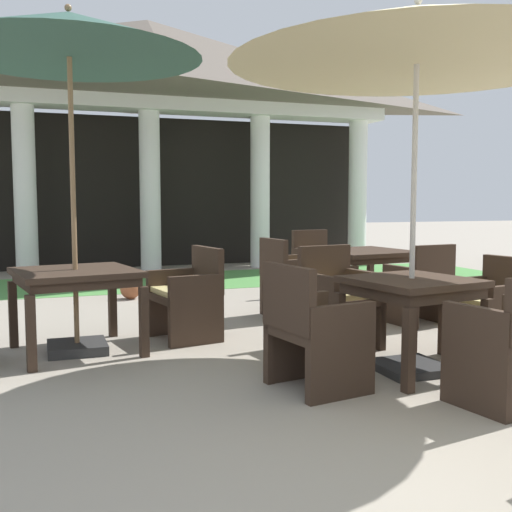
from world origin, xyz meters
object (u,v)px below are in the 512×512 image
patio_table_near_foreground (75,281)px  patio_umbrella_near_foreground (69,38)px  patio_chair_mid_left_west (313,332)px  patio_chair_mid_left_south (512,341)px  patio_table_mid_left (411,292)px  terracotta_urn (130,288)px  patio_chair_mid_right_south (420,288)px  patio_umbrella_mid_left (417,37)px  patio_chair_mid_left_north (339,300)px  patio_chair_near_foreground_east (188,296)px  patio_chair_mid_right_west (291,280)px  patio_table_mid_right (363,258)px  patio_chair_mid_right_north (318,267)px  patio_chair_mid_left_east (491,309)px

patio_table_near_foreground → patio_umbrella_near_foreground: patio_umbrella_near_foreground is taller
patio_chair_mid_left_west → patio_chair_mid_left_south: size_ratio=1.02×
patio_table_near_foreground → patio_table_mid_left: 2.81m
terracotta_urn → patio_chair_mid_right_south: bearing=-45.5°
patio_umbrella_mid_left → patio_chair_mid_left_north: size_ratio=3.11×
patio_chair_mid_left_north → patio_chair_mid_left_south: bearing=90.0°
patio_chair_near_foreground_east → patio_chair_mid_left_west: size_ratio=0.99×
patio_umbrella_near_foreground → patio_chair_mid_right_west: patio_umbrella_near_foreground is taller
patio_umbrella_near_foreground → terracotta_urn: size_ratio=7.78×
patio_chair_mid_left_south → patio_umbrella_mid_left: bearing=90.0°
patio_chair_mid_left_south → patio_table_mid_right: size_ratio=0.75×
patio_chair_mid_left_south → patio_chair_mid_right_north: patio_chair_mid_right_north is taller
patio_table_mid_right → patio_table_mid_left: bearing=-111.8°
patio_chair_mid_right_north → patio_table_mid_right: bearing=90.0°
patio_table_near_foreground → patio_chair_mid_right_south: 3.52m
patio_umbrella_near_foreground → terracotta_urn: 3.81m
patio_table_near_foreground → patio_chair_mid_left_east: (3.27, -1.33, -0.22)m
patio_umbrella_mid_left → patio_chair_mid_left_west: 2.30m
patio_chair_near_foreground_east → patio_table_mid_left: (1.35, -1.67, 0.21)m
patio_umbrella_mid_left → patio_chair_mid_left_west: patio_umbrella_mid_left is taller
patio_umbrella_mid_left → patio_chair_mid_right_north: (0.88, 3.51, -2.10)m
patio_umbrella_mid_left → patio_chair_mid_left_south: patio_umbrella_mid_left is taller
patio_table_near_foreground → patio_chair_near_foreground_east: 1.07m
patio_chair_mid_left_south → patio_chair_near_foreground_east: bearing=110.5°
patio_chair_mid_left_north → patio_chair_near_foreground_east: bearing=-43.0°
patio_chair_near_foreground_east → patio_chair_mid_left_north: size_ratio=0.96×
patio_chair_mid_left_north → patio_table_near_foreground: bearing=-24.9°
patio_umbrella_near_foreground → patio_chair_mid_right_north: size_ratio=3.23×
patio_table_mid_left → patio_chair_mid_left_east: 0.93m
terracotta_urn → patio_chair_mid_left_north: bearing=-67.6°
patio_chair_mid_left_south → patio_chair_mid_right_west: (-0.15, 3.28, 0.00)m
patio_chair_near_foreground_east → patio_chair_mid_right_south: patio_chair_near_foreground_east is taller
patio_table_mid_right → patio_chair_near_foreground_east: bearing=-160.3°
patio_umbrella_mid_left → patio_table_mid_right: 3.30m
patio_chair_mid_left_east → patio_chair_mid_left_south: size_ratio=0.97×
patio_chair_mid_left_west → patio_table_mid_right: size_ratio=0.77×
patio_table_mid_right → terracotta_urn: (-2.54, 1.72, -0.47)m
patio_chair_mid_right_north → patio_chair_mid_left_north: bearing=61.1°
patio_chair_near_foreground_east → patio_chair_mid_left_north: bearing=-133.1°
patio_umbrella_mid_left → patio_chair_mid_right_north: size_ratio=3.09×
patio_chair_mid_left_west → patio_chair_mid_left_south: patio_chair_mid_left_west is taller
patio_umbrella_near_foreground → patio_chair_mid_left_north: size_ratio=3.25×
patio_table_mid_left → patio_chair_mid_left_north: (-0.16, 0.89, -0.19)m
patio_chair_mid_left_east → terracotta_urn: 4.74m
patio_chair_mid_left_east → patio_chair_mid_right_south: size_ratio=0.97×
patio_chair_mid_left_east → patio_chair_mid_left_west: size_ratio=0.95×
patio_chair_near_foreground_east → patio_umbrella_mid_left: size_ratio=0.31×
terracotta_urn → patio_umbrella_near_foreground: bearing=-107.2°
patio_umbrella_near_foreground → patio_table_mid_right: size_ratio=2.55×
patio_umbrella_mid_left → patio_chair_mid_right_west: 3.18m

